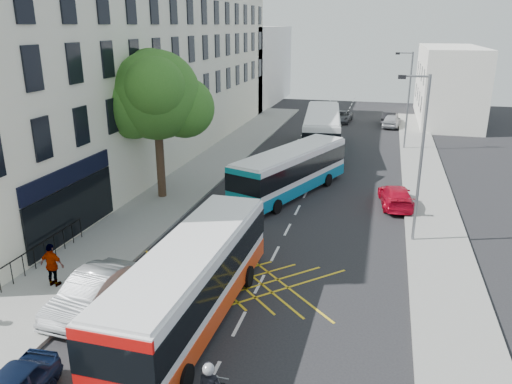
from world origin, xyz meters
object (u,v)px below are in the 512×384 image
Objects in this scene: lamp_near at (420,151)px; distant_car_silver at (392,121)px; street_tree at (156,96)px; bus_far at (322,131)px; pedestrian_far at (52,265)px; parked_car_silver at (92,292)px; lamp_far at (408,96)px; bus_near at (192,281)px; distant_car_grey at (341,117)px; distant_car_dark at (390,118)px; bus_mid at (291,171)px; red_hatchback at (396,196)px.

distant_car_silver is (-0.97, 29.88, -3.92)m from lamp_near.
street_tree is 2.16× the size of distant_car_silver.
pedestrian_far is (-7.47, -25.89, -0.73)m from bus_far.
street_tree is 13.91m from parked_car_silver.
lamp_far reaches higher than bus_near.
distant_car_grey is 1.07× the size of distant_car_silver.
distant_car_silver reaches higher than distant_car_dark.
lamp_near is at bearing -146.28° from pedestrian_far.
parked_car_silver is at bearing -86.27° from bus_mid.
distant_car_grey is (0.80, 25.65, -0.92)m from bus_mid.
red_hatchback is (11.10, 14.60, -0.11)m from parked_car_silver.
street_tree is 30.73m from distant_car_silver.
parked_car_silver is at bearing -93.47° from distant_car_grey.
bus_far is at bearing -158.99° from lamp_far.
parked_car_silver is at bearing -111.83° from lamp_far.
lamp_near and lamp_far have the same top height.
distant_car_silver is (10.82, 39.33, -0.04)m from parked_car_silver.
bus_far is at bearing -87.36° from distant_car_grey.
distant_car_dark is 2.17× the size of pedestrian_far.
distant_car_silver is at bearing 58.82° from bus_far.
street_tree is 15.27m from red_hatchback.
lamp_far is 31.96m from parked_car_silver.
distant_car_dark is (-0.49, 26.58, 0.03)m from red_hatchback.
red_hatchback is at bearing -131.83° from pedestrian_far.
pedestrian_far is (-2.38, 0.99, 0.33)m from parked_car_silver.
bus_mid is 15.90m from pedestrian_far.
bus_near is 2.49× the size of red_hatchback.
bus_mid is at bearing 141.01° from lamp_near.
street_tree is at bearing 1.66° from red_hatchback.
parked_car_silver is 1.10× the size of distant_car_silver.
bus_near is (6.81, -12.13, -4.71)m from street_tree.
distant_car_grey is (-6.34, 11.44, -4.01)m from lamp_far.
street_tree is 0.84× the size of bus_mid.
bus_near is 0.87× the size of bus_far.
bus_near reaches higher than distant_car_grey.
parked_car_silver reaches higher than distant_car_dark.
distant_car_grey is at bearing 101.41° from lamp_near.
bus_mid is at bearing -12.81° from red_hatchback.
distant_car_silver is (6.92, 39.04, -0.89)m from bus_near.
street_tree is 22.57m from lamp_far.
bus_far is 6.73× the size of pedestrian_far.
lamp_far reaches higher than bus_far.
bus_near is 39.66m from distant_car_silver.
lamp_far is 1.84× the size of distant_car_grey.
bus_mid reaches higher than red_hatchback.
bus_far is 2.83× the size of distant_car_grey.
lamp_near reaches higher than parked_car_silver.
lamp_far reaches higher than red_hatchback.
lamp_far is at bearing 75.92° from bus_near.
bus_far is (8.00, 14.46, -4.50)m from street_tree.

